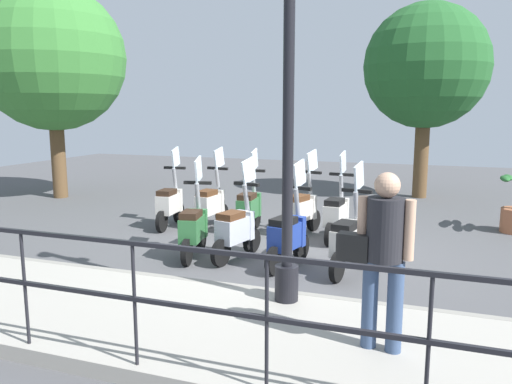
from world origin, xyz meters
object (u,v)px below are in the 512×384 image
Objects in this scene: scooter_far_4 at (170,203)px; scooter_near_3 at (194,227)px; pedestrian_with_bag at (382,248)px; tree_distant at (426,67)px; lamp_post_near at (288,135)px; scooter_far_1 at (302,209)px; scooter_far_0 at (337,213)px; scooter_far_3 at (211,203)px; tree_large at (52,58)px; scooter_near_1 at (288,235)px; scooter_far_2 at (249,207)px; scooter_near_0 at (349,240)px; scooter_near_2 at (237,229)px.

scooter_near_3 is at bearing -146.97° from scooter_far_4.
pedestrian_with_bag is 9.43m from tree_distant.
scooter_far_1 is (3.45, 0.70, -1.52)m from lamp_post_near.
lamp_post_near reaches higher than pedestrian_with_bag.
tree_distant is at bearing -8.92° from scooter_far_0.
scooter_far_0 and scooter_far_4 have the same top height.
scooter_far_1 is 1.79m from scooter_far_3.
pedestrian_with_bag is at bearing -124.84° from tree_large.
scooter_near_1 and scooter_far_2 have the same top height.
pedestrian_with_bag reaches higher than scooter_near_0.
tree_large reaches higher than scooter_near_3.
scooter_near_2 is 2.51m from scooter_far_4.
scooter_far_1 is 1.00× the size of scooter_far_2.
scooter_far_3 is (1.86, 0.57, 0.00)m from scooter_near_3.
scooter_near_2 is at bearing 159.63° from tree_distant.
scooter_near_1 is (2.41, 1.52, -0.60)m from pedestrian_with_bag.
scooter_far_1 is at bearing 81.88° from scooter_far_0.
scooter_far_0 is (1.71, 0.48, 0.00)m from scooter_near_0.
scooter_near_1 is 1.00× the size of scooter_far_4.
scooter_far_4 is (-0.10, 1.60, 0.00)m from scooter_far_2.
lamp_post_near is 2.72× the size of scooter_near_1.
scooter_near_3 is at bearing 103.25° from scooter_near_1.
scooter_near_2 is at bearing 147.73° from scooter_far_0.
tree_distant is 3.17× the size of scooter_far_4.
scooter_far_1 is at bearing 29.57° from pedestrian_with_bag.
lamp_post_near is 9.34m from tree_large.
tree_distant is at bearing 6.22° from pedestrian_with_bag.
scooter_near_3 is at bearing -156.70° from scooter_far_3.
scooter_far_0 and scooter_far_2 have the same top height.
scooter_near_1 is at bearing -100.22° from scooter_near_3.
tree_distant is at bearing -32.59° from scooter_far_2.
pedestrian_with_bag reaches higher than scooter_far_4.
scooter_near_2 is 0.66m from scooter_near_3.
scooter_near_1 is 2.76m from scooter_far_3.
scooter_far_3 is at bearing 107.85° from scooter_far_1.
scooter_far_1 is at bearing -90.57° from scooter_far_4.
lamp_post_near is at bearing -124.47° from tree_large.
lamp_post_near is at bearing -174.18° from scooter_far_0.
tree_large is 8.59m from scooter_near_1.
scooter_near_3 is at bearing 163.83° from scooter_far_1.
scooter_near_0 is (2.42, 0.66, -0.60)m from pedestrian_with_bag.
scooter_far_4 is (4.05, 4.35, -0.60)m from pedestrian_with_bag.
tree_distant reaches higher than scooter_far_0.
scooter_near_0 and scooter_near_2 have the same top height.
scooter_far_4 is at bearing 45.40° from lamp_post_near.
scooter_far_2 is at bearing 47.74° from scooter_near_1.
scooter_near_2 is at bearing 50.00° from pedestrian_with_bag.
scooter_far_4 is at bearing 96.46° from scooter_far_0.
tree_large reaches higher than scooter_near_2.
scooter_far_1 is (-4.88, 1.90, -2.82)m from tree_distant.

